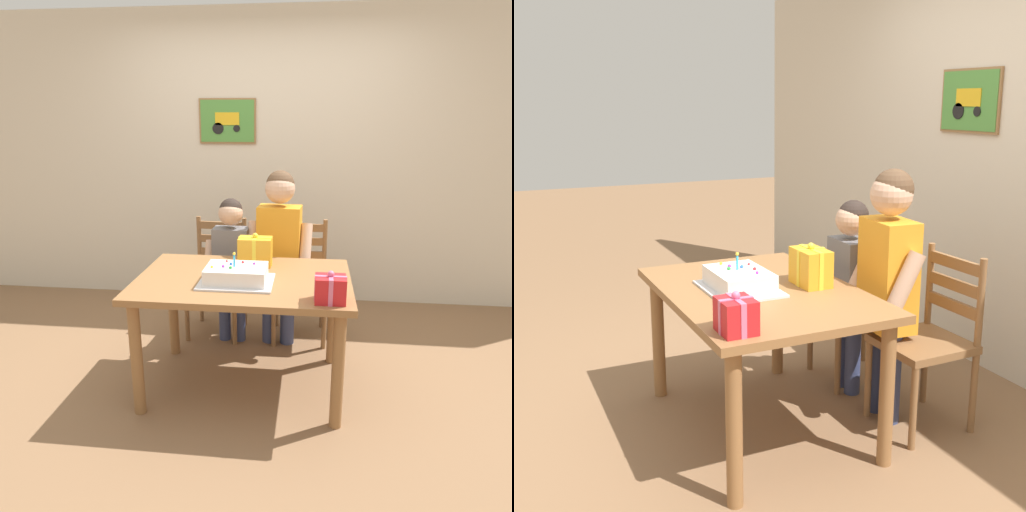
{
  "view_description": "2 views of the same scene",
  "coord_description": "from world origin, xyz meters",
  "views": [
    {
      "loc": [
        0.4,
        -2.75,
        1.71
      ],
      "look_at": [
        0.06,
        0.12,
        0.85
      ],
      "focal_mm": 33.45,
      "sensor_mm": 36.0,
      "label": 1
    },
    {
      "loc": [
        2.79,
        -1.25,
        1.67
      ],
      "look_at": [
        0.06,
        0.03,
        0.93
      ],
      "focal_mm": 44.98,
      "sensor_mm": 36.0,
      "label": 2
    }
  ],
  "objects": [
    {
      "name": "gift_box_red_large",
      "position": [
        0.52,
        -0.34,
        0.82
      ],
      "size": [
        0.17,
        0.15,
        0.18
      ],
      "color": "red",
      "rests_on": "dining_table"
    },
    {
      "name": "child_older",
      "position": [
        0.17,
        0.64,
        0.81
      ],
      "size": [
        0.5,
        0.29,
        1.34
      ],
      "color": "#38426B",
      "rests_on": "ground"
    },
    {
      "name": "birthday_cake",
      "position": [
        -0.03,
        -0.1,
        0.8
      ],
      "size": [
        0.44,
        0.34,
        0.19
      ],
      "color": "silver",
      "rests_on": "dining_table"
    },
    {
      "name": "ground_plane",
      "position": [
        0.0,
        0.0,
        0.0
      ],
      "size": [
        20.0,
        20.0,
        0.0
      ],
      "primitive_type": "plane",
      "color": "#846042"
    },
    {
      "name": "child_younger",
      "position": [
        -0.19,
        0.64,
        0.68
      ],
      "size": [
        0.41,
        0.24,
        1.13
      ],
      "color": "#38426B",
      "rests_on": "ground"
    },
    {
      "name": "back_wall",
      "position": [
        -0.0,
        1.64,
        1.3
      ],
      "size": [
        6.4,
        0.11,
        2.6
      ],
      "color": "beige",
      "rests_on": "ground"
    },
    {
      "name": "chair_right",
      "position": [
        0.33,
        0.8,
        0.47
      ],
      "size": [
        0.43,
        0.43,
        0.92
      ],
      "color": "brown",
      "rests_on": "ground"
    },
    {
      "name": "chair_left",
      "position": [
        -0.33,
        0.8,
        0.47
      ],
      "size": [
        0.45,
        0.45,
        0.92
      ],
      "color": "brown",
      "rests_on": "ground"
    },
    {
      "name": "dining_table",
      "position": [
        0.0,
        0.0,
        0.64
      ],
      "size": [
        1.31,
        0.91,
        0.75
      ],
      "color": "olive",
      "rests_on": "ground"
    },
    {
      "name": "gift_box_beside_cake",
      "position": [
        0.04,
        0.26,
        0.84
      ],
      "size": [
        0.22,
        0.15,
        0.22
      ],
      "color": "gold",
      "rests_on": "dining_table"
    }
  ]
}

